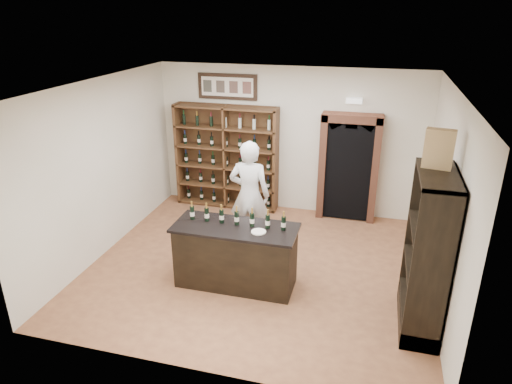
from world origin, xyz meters
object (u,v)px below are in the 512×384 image
at_px(counter_bottle_0, 192,213).
at_px(shopkeeper, 249,195).
at_px(side_cabinet, 426,277).
at_px(wine_shelf, 227,157).
at_px(wine_crate, 439,149).
at_px(tasting_counter, 236,256).

bearing_deg(counter_bottle_0, shopkeeper, 63.89).
height_order(side_cabinet, shopkeeper, side_cabinet).
distance_m(wine_shelf, wine_crate, 5.02).
relative_size(tasting_counter, wine_crate, 3.81).
bearing_deg(wine_crate, side_cabinet, -62.29).
bearing_deg(shopkeeper, tasting_counter, 93.87).
relative_size(wine_shelf, side_cabinet, 1.00).
distance_m(counter_bottle_0, shopkeeper, 1.33).
xyz_separation_m(tasting_counter, wine_crate, (2.66, -0.10, 1.95)).
distance_m(wine_shelf, shopkeeper, 1.93).
bearing_deg(wine_crate, counter_bottle_0, -172.08).
relative_size(wine_shelf, counter_bottle_0, 7.33).
relative_size(tasting_counter, side_cabinet, 0.85).
distance_m(counter_bottle_0, side_cabinet, 3.48).
bearing_deg(wine_shelf, shopkeeper, -59.90).
relative_size(shopkeeper, wine_crate, 4.00).
xyz_separation_m(wine_shelf, tasting_counter, (1.10, -2.93, -0.61)).
bearing_deg(shopkeeper, wine_crate, 151.74).
relative_size(counter_bottle_0, side_cabinet, 0.14).
relative_size(tasting_counter, shopkeeper, 0.95).
bearing_deg(tasting_counter, wine_shelf, 110.56).
height_order(counter_bottle_0, shopkeeper, shopkeeper).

